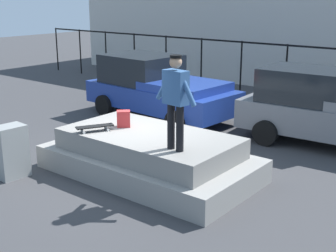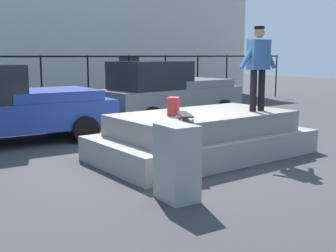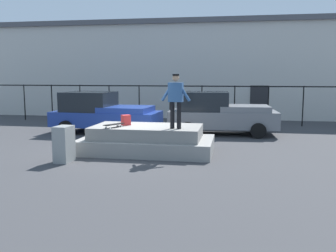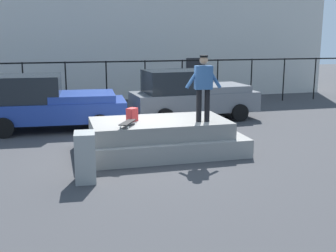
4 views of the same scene
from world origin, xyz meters
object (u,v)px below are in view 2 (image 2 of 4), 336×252
object	(u,v)px
backpack	(173,106)
car_blue_pickup_near	(1,105)
skateboarder	(258,62)
utility_box	(177,163)
car_grey_pickup_mid	(167,92)
skateboard	(185,115)

from	to	relation	value
backpack	car_blue_pickup_near	world-z (taller)	car_blue_pickup_near
skateboarder	utility_box	xyz separation A→B (m)	(-3.17, -1.37, -1.36)
backpack	utility_box	distance (m)	2.39
backpack	car_grey_pickup_mid	world-z (taller)	car_grey_pickup_mid
skateboard	car_grey_pickup_mid	world-z (taller)	car_grey_pickup_mid
car_blue_pickup_near	car_grey_pickup_mid	bearing A→B (deg)	5.63
backpack	utility_box	xyz separation A→B (m)	(-1.38, -1.89, -0.53)
car_blue_pickup_near	utility_box	xyz separation A→B (m)	(0.81, -5.61, -0.37)
backpack	car_blue_pickup_near	bearing A→B (deg)	-103.10
skateboarder	utility_box	distance (m)	3.71
skateboarder	backpack	bearing A→B (deg)	164.06
skateboard	backpack	distance (m)	0.67
skateboarder	skateboard	world-z (taller)	skateboarder
utility_box	skateboarder	bearing A→B (deg)	27.91
utility_box	skateboard	bearing A→B (deg)	52.19
skateboarder	skateboard	xyz separation A→B (m)	(-2.02, -0.11, -0.91)
skateboard	car_grey_pickup_mid	bearing A→B (deg)	56.59
skateboard	car_grey_pickup_mid	size ratio (longest dim) A/B	0.16
skateboard	utility_box	bearing A→B (deg)	-132.31
skateboard	utility_box	world-z (taller)	utility_box
car_grey_pickup_mid	utility_box	size ratio (longest dim) A/B	4.37
car_blue_pickup_near	utility_box	world-z (taller)	car_blue_pickup_near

